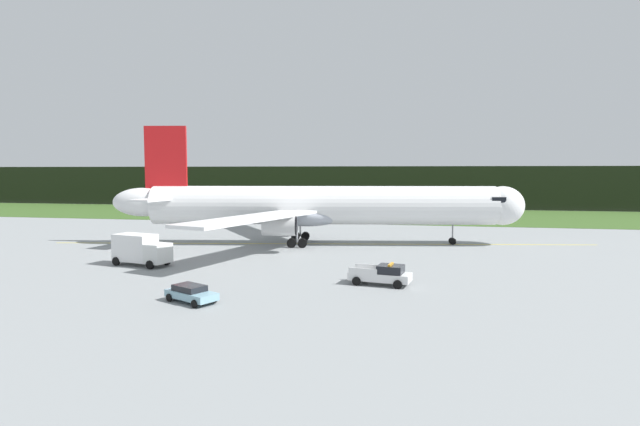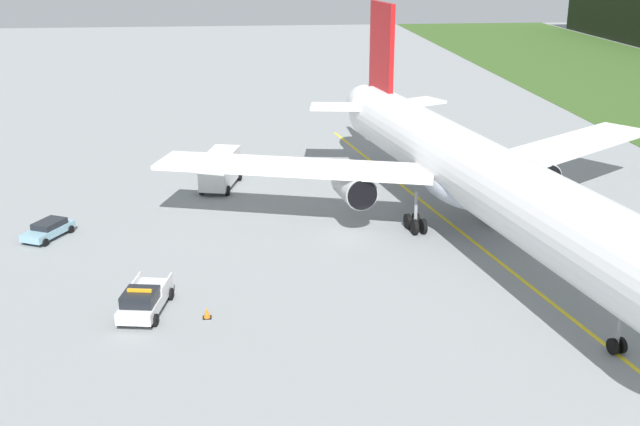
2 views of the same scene
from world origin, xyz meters
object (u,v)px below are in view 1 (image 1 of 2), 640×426
Objects in this scene: staff_car at (191,293)px; catering_truck at (141,249)px; apron_cone at (396,273)px; airliner at (318,206)px; ops_pickup_truck at (382,275)px.

catering_truck is at bearing 132.46° from staff_car.
staff_car is 6.99× the size of apron_cone.
airliner is 25.72m from ops_pickup_truck.
catering_truck is (-15.32, -18.94, -3.44)m from airliner.
staff_car is at bearing -148.09° from ops_pickup_truck.
ops_pickup_truck is at bearing -9.38° from catering_truck.
airliner is 9.94× the size of ops_pickup_truck.
ops_pickup_truck is 0.85× the size of catering_truck.
catering_truck reaches higher than ops_pickup_truck.
airliner is 83.86× the size of apron_cone.
catering_truck is 26.67m from apron_cone.
catering_truck is 17.46m from staff_car.
staff_car is (-13.86, -8.63, -0.20)m from ops_pickup_truck.
staff_car is (-3.55, -31.80, -4.48)m from airliner.
airliner is at bearing 83.63° from staff_car.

